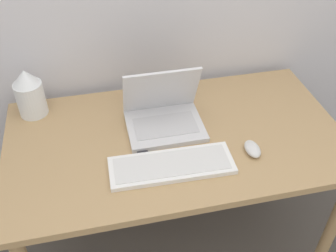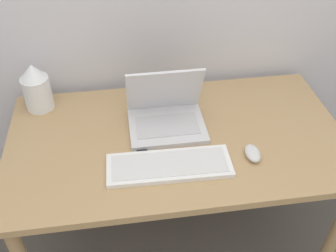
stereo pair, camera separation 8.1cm
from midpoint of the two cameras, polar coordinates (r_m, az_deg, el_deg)
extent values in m
cube|color=tan|center=(1.54, 2.81, -1.93)|extent=(1.31, 0.72, 0.03)
cylinder|color=tan|center=(1.83, 23.88, -15.23)|extent=(0.05, 0.05, 0.73)
cylinder|color=tan|center=(2.03, -16.15, -5.76)|extent=(0.05, 0.05, 0.73)
cylinder|color=tan|center=(2.17, 16.75, -2.45)|extent=(0.05, 0.05, 0.73)
cube|color=silver|center=(1.56, 1.32, 0.03)|extent=(0.30, 0.25, 0.02)
cube|color=#B7B7BC|center=(1.54, 1.40, 0.07)|extent=(0.24, 0.13, 0.00)
cube|color=silver|center=(1.54, 0.96, 5.15)|extent=(0.30, 0.10, 0.23)
cube|color=black|center=(1.55, 0.91, 5.49)|extent=(0.26, 0.08, 0.19)
cube|color=white|center=(1.40, 1.86, -5.83)|extent=(0.45, 0.17, 0.02)
cube|color=silver|center=(1.39, 1.87, -5.53)|extent=(0.41, 0.13, 0.00)
ellipsoid|color=silver|center=(1.47, 13.74, -3.90)|extent=(0.05, 0.09, 0.03)
cylinder|color=white|center=(1.70, -17.11, 4.57)|extent=(0.11, 0.11, 0.14)
cone|color=white|center=(1.65, -17.79, 7.49)|extent=(0.11, 0.11, 0.06)
cube|color=black|center=(1.45, -2.19, -3.90)|extent=(0.04, 0.05, 0.01)
camera|label=1|loc=(0.04, -88.36, 1.37)|focal=42.00mm
camera|label=2|loc=(0.04, 91.64, -1.37)|focal=42.00mm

